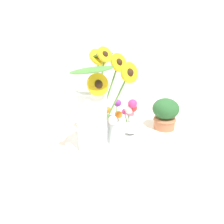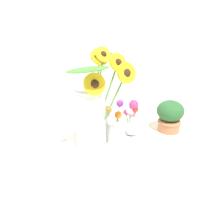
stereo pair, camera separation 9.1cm
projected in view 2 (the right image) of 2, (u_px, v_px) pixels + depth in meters
The scene contains 7 objects.
ground_plane at pixel (125, 155), 0.90m from camera, with size 6.00×6.00×0.00m, color silver.
serving_tray at pixel (112, 142), 0.98m from camera, with size 0.41×0.41×0.02m.
mason_jar_sunflowers at pixel (92, 113), 0.86m from camera, with size 0.27×0.23×0.41m.
vase_small_center at pixel (115, 130), 0.93m from camera, with size 0.09×0.08×0.15m.
vase_bulb_right at pixel (132, 120), 1.00m from camera, with size 0.08×0.07×0.18m.
vase_small_back at pixel (112, 120), 1.03m from camera, with size 0.11×0.09×0.16m.
potted_plant at pixel (170, 115), 1.08m from camera, with size 0.13×0.13×0.16m.
Camera 2 is at (-0.41, -0.66, 0.49)m, focal length 35.00 mm.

